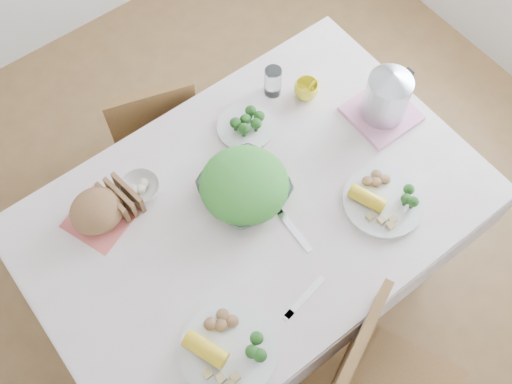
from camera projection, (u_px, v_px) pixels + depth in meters
floor at (255, 283)px, 2.67m from camera, size 3.60×3.60×0.00m
dining_table at (255, 251)px, 2.33m from camera, size 1.40×0.90×0.75m
tablecloth at (255, 208)px, 2.00m from camera, size 1.50×1.00×0.01m
chair_far at (150, 113)px, 2.53m from camera, size 0.45×0.45×0.80m
salad_bowl at (244, 189)px, 1.99m from camera, size 0.30×0.30×0.07m
dinner_plate_left at (229, 350)px, 1.76m from camera, size 0.30×0.30×0.02m
dinner_plate_right at (383, 202)px, 1.99m from camera, size 0.27×0.27×0.02m
broccoli_plate at (246, 127)px, 2.13m from camera, size 0.25×0.25×0.02m
napkin at (101, 218)px, 1.97m from camera, size 0.25×0.25×0.00m
bread_loaf at (97, 211)px, 1.92m from camera, size 0.22×0.21×0.11m
fruit_bowl at (140, 188)px, 2.00m from camera, size 0.17×0.17×0.04m
yellow_mug at (306, 90)px, 2.17m from camera, size 0.10×0.10×0.07m
glass_tumbler at (273, 81)px, 2.16m from camera, size 0.08×0.08×0.12m
pink_tray at (381, 113)px, 2.16m from camera, size 0.23×0.23×0.02m
electric_kettle at (387, 94)px, 2.06m from camera, size 0.16×0.16×0.22m
fork_right at (293, 229)px, 1.95m from camera, size 0.03×0.20×0.00m
knife at (305, 297)px, 1.85m from camera, size 0.18×0.05×0.00m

